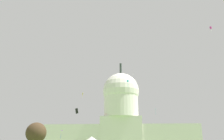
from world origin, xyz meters
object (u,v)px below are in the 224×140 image
Objects in this scene: kite_violet_low at (60,131)px; kite_cyan_high at (128,81)px; kite_white_high at (133,74)px; kite_black_low at (77,111)px; kite_turquoise_mid at (155,110)px; kite_pink_mid at (106,114)px; tree_west_near at (36,133)px; kite_yellow_mid at (83,94)px; capitol_building at (121,119)px; kite_magenta_high at (211,28)px.

kite_cyan_high reaches higher than kite_violet_low.
kite_white_high reaches higher than kite_cyan_high.
kite_cyan_high is (14.19, 56.47, 23.24)m from kite_black_low.
kite_pink_mid is (-33.13, -28.75, -6.36)m from kite_turquoise_mid.
tree_west_near is 8.44× the size of kite_black_low.
kite_black_low is 0.97× the size of kite_pink_mid.
kite_yellow_mid is 0.73× the size of kite_cyan_high.
kite_violet_low is (-0.97, -41.71, -25.05)m from kite_yellow_mid.
capitol_building reaches higher than kite_white_high.
kite_violet_low is 2.18× the size of kite_black_low.
kite_magenta_high is (75.03, -5.25, 43.39)m from tree_west_near.
tree_west_near is 93.22m from kite_white_high.
kite_magenta_high is at bearing -106.97° from kite_white_high.
kite_turquoise_mid is at bearing -40.44° from capitol_building.
capitol_building is at bearing 87.12° from kite_pink_mid.
kite_white_high is 0.69× the size of kite_pink_mid.
kite_yellow_mid reaches higher than kite_pink_mid.
kite_black_low is (15.13, -38.38, 3.36)m from kite_violet_low.
kite_pink_mid is (-17.89, -22.31, -31.93)m from kite_white_high.
kite_magenta_high reaches higher than kite_turquoise_mid.
kite_white_high is at bearing 58.61° from tree_west_near.
kite_pink_mid is at bearing -9.76° from kite_magenta_high.
tree_west_near is 5.38× the size of kite_magenta_high.
capitol_building reaches higher than tree_west_near.
kite_violet_low is at bearing -103.29° from kite_pink_mid.
kite_magenta_high reaches higher than kite_cyan_high.
kite_black_low is (-17.95, -104.34, -41.10)m from kite_white_high.
capitol_building is 30.43× the size of kite_turquoise_mid.
kite_cyan_high is at bearing -55.16° from kite_pink_mid.
kite_black_low reaches higher than tree_west_near.
kite_black_low is at bearing -140.26° from kite_white_high.
tree_west_near is 4.79× the size of kite_yellow_mid.
capitol_building is 35.28× the size of kite_violet_low.
capitol_building is 43.65× the size of kite_yellow_mid.
kite_black_low is (-7.84, -132.39, -11.26)m from capitol_building.
kite_yellow_mid is at bearing -174.78° from kite_violet_low.
kite_white_high is at bearing -70.18° from capitol_building.
tree_west_near is 3.87× the size of kite_violet_low.
kite_cyan_high is (38.70, 21.71, 27.37)m from tree_west_near.
capitol_building is 107.10× the size of kite_white_high.
kite_white_high is 42.86m from kite_pink_mid.
capitol_building is 114.84m from kite_magenta_high.
kite_yellow_mid is 19.05m from kite_pink_mid.
kite_pink_mid is 78.80m from kite_magenta_high.
kite_yellow_mid is at bearing -30.43° from kite_turquoise_mid.
kite_pink_mid is at bearing 167.36° from kite_violet_low.
kite_violet_low is 0.90× the size of kite_cyan_high.
kite_yellow_mid is at bearing -1.64° from kite_magenta_high.
kite_violet_low is at bearing 28.69° from kite_magenta_high.
kite_white_high is 0.28× the size of kite_turquoise_mid.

